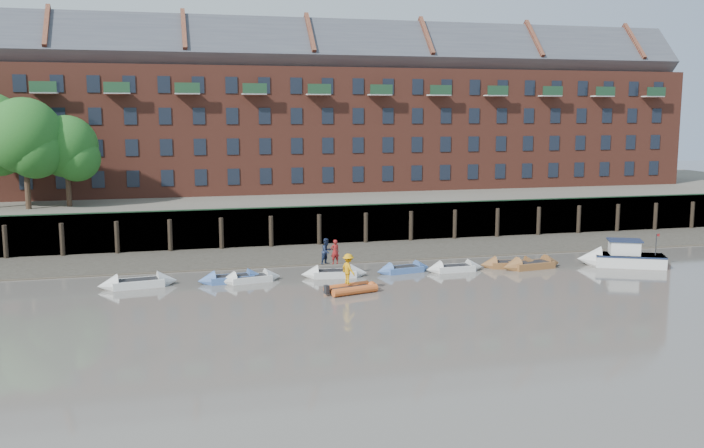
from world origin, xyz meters
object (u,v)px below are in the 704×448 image
object	(u,v)px
motor_launch	(615,257)
rowboat_6	(510,264)
person_rower_a	(335,252)
rowboat_3	(334,274)
rowboat_5	(455,268)
rowboat_2	(250,279)
rowboat_7	(532,265)
rowboat_1	(232,279)
rowboat_4	(404,269)
person_rower_b	(327,251)
rowboat_0	(138,283)
rib_tender	(353,288)
person_rib_crew	(348,269)

from	to	relation	value
motor_launch	rowboat_6	bearing A→B (deg)	15.21
person_rower_a	rowboat_3	bearing A→B (deg)	33.89
rowboat_3	rowboat_5	distance (m)	8.51
rowboat_2	rowboat_7	distance (m)	19.79
rowboat_2	motor_launch	xyz separation A→B (m)	(26.00, -1.31, 0.42)
rowboat_1	rowboat_5	bearing A→B (deg)	-6.96
rowboat_5	motor_launch	bearing A→B (deg)	-6.81
motor_launch	rowboat_5	bearing A→B (deg)	19.66
rowboat_1	rowboat_4	xyz separation A→B (m)	(11.77, 0.13, -0.02)
rowboat_6	person_rower_b	world-z (taller)	person_rower_b
rowboat_0	rowboat_5	world-z (taller)	rowboat_0
person_rower_b	motor_launch	bearing A→B (deg)	-41.22
rowboat_1	rowboat_7	world-z (taller)	rowboat_7
rowboat_4	rowboat_6	size ratio (longest dim) A/B	0.94
rowboat_0	rowboat_3	distance (m)	12.68
rowboat_1	motor_launch	xyz separation A→B (m)	(27.19, -1.50, 0.40)
rowboat_3	person_rower_a	distance (m)	1.47
rowboat_0	rowboat_7	distance (m)	26.84
rowboat_1	motor_launch	bearing A→B (deg)	-8.71
rowboat_4	person_rower_a	bearing A→B (deg)	171.77
rowboat_2	rowboat_4	world-z (taller)	rowboat_2
rowboat_4	rowboat_6	xyz separation A→B (m)	(7.89, -0.32, 0.01)
rowboat_2	rowboat_3	bearing A→B (deg)	-10.35
rib_tender	rowboat_1	bearing A→B (deg)	130.89
rowboat_1	rowboat_2	xyz separation A→B (m)	(1.20, -0.19, -0.01)
rowboat_2	rowboat_5	xyz separation A→B (m)	(14.13, -0.18, 0.00)
rowboat_3	person_rib_crew	bearing A→B (deg)	-85.48
rowboat_1	rowboat_2	distance (m)	1.21
motor_launch	person_rower_b	size ratio (longest dim) A/B	3.55
rowboat_6	rib_tender	bearing A→B (deg)	-150.56
rib_tender	motor_launch	bearing A→B (deg)	-6.80
rowboat_4	motor_launch	bearing A→B (deg)	-16.49
person_rower_b	person_rib_crew	world-z (taller)	person_rower_b
rowboat_4	rowboat_6	distance (m)	7.89
rowboat_3	rowboat_6	xyz separation A→B (m)	(12.84, -0.08, -0.00)
rowboat_5	person_rib_crew	distance (m)	9.69
rowboat_7	person_rower_a	size ratio (longest dim) A/B	2.97
rowboat_0	rowboat_2	world-z (taller)	rowboat_0
rowboat_0	motor_launch	world-z (taller)	motor_launch
rowboat_1	rowboat_4	bearing A→B (deg)	-4.90
rowboat_0	motor_launch	bearing A→B (deg)	-10.85
rowboat_4	rowboat_7	size ratio (longest dim) A/B	0.86
rowboat_0	rowboat_6	size ratio (longest dim) A/B	1.12
rowboat_0	rowboat_3	bearing A→B (deg)	-9.00
rowboat_5	rowboat_0	bearing A→B (deg)	177.33
rowboat_0	rowboat_5	size ratio (longest dim) A/B	1.20
rowboat_2	person_rower_b	size ratio (longest dim) A/B	2.44
person_rower_b	rowboat_6	bearing A→B (deg)	-37.96
rowboat_1	person_rib_crew	size ratio (longest dim) A/B	2.39
rowboat_0	person_rib_crew	xyz separation A→B (m)	(12.53, -4.66, 1.22)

